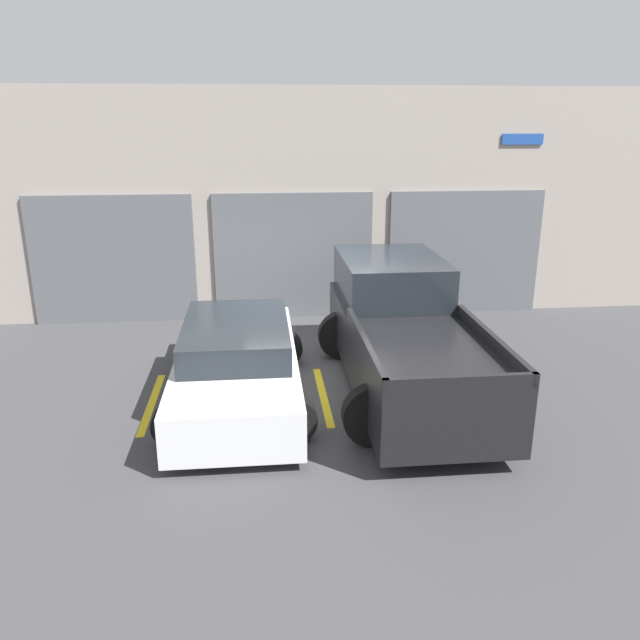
% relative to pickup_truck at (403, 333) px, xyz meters
% --- Properties ---
extents(ground_plane, '(28.00, 28.00, 0.00)m').
position_rel_pickup_truck_xyz_m(ground_plane, '(-1.33, 0.95, -0.89)').
color(ground_plane, '#3D3D3F').
extents(shophouse_building, '(17.02, 0.68, 4.83)m').
position_rel_pickup_truck_xyz_m(shophouse_building, '(-1.34, 4.23, 1.48)').
color(shophouse_building, '#9E9389').
rests_on(shophouse_building, ground).
extents(pickup_truck, '(2.50, 5.19, 1.91)m').
position_rel_pickup_truck_xyz_m(pickup_truck, '(0.00, 0.00, 0.00)').
color(pickup_truck, black).
rests_on(pickup_truck, ground).
extents(sedan_white, '(2.20, 4.47, 1.24)m').
position_rel_pickup_truck_xyz_m(sedan_white, '(-2.66, -0.28, -0.30)').
color(sedan_white, white).
rests_on(sedan_white, ground).
extents(parking_stripe_far_left, '(0.12, 2.20, 0.01)m').
position_rel_pickup_truck_xyz_m(parking_stripe_far_left, '(-3.99, -0.31, -0.89)').
color(parking_stripe_far_left, gold).
rests_on(parking_stripe_far_left, ground).
extents(parking_stripe_left, '(0.12, 2.20, 0.01)m').
position_rel_pickup_truck_xyz_m(parking_stripe_left, '(-1.33, -0.31, -0.89)').
color(parking_stripe_left, gold).
rests_on(parking_stripe_left, ground).
extents(parking_stripe_centre, '(0.12, 2.20, 0.01)m').
position_rel_pickup_truck_xyz_m(parking_stripe_centre, '(1.33, -0.31, -0.89)').
color(parking_stripe_centre, gold).
rests_on(parking_stripe_centre, ground).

